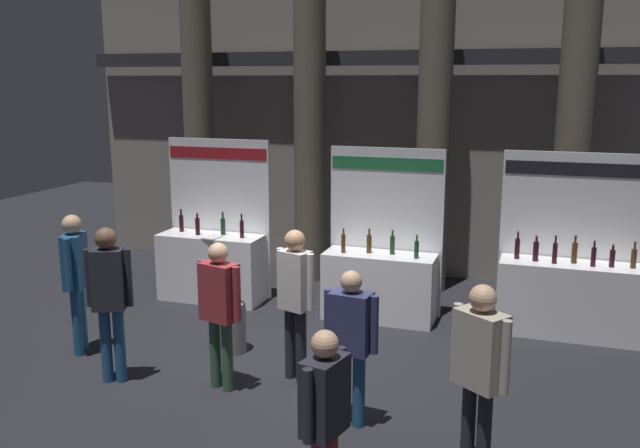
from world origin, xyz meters
TOP-DOWN VIEW (x-y plane):
  - ground_plane at (0.00, 0.00)m, footprint 24.00×24.00m
  - hall_colonnade at (0.00, 4.37)m, footprint 11.04×1.31m
  - exhibitor_booth_0 at (-2.09, 2.10)m, footprint 1.70×0.70m
  - exhibitor_booth_1 at (0.59, 2.08)m, footprint 1.66×0.66m
  - exhibitor_booth_2 at (3.16, 2.26)m, footprint 1.95×0.66m
  - trash_bin at (-0.91, 0.28)m, footprint 0.40×0.40m
  - visitor_0 at (1.04, -1.05)m, footprint 0.56×0.30m
  - visitor_1 at (0.16, -0.24)m, footprint 0.49×0.33m
  - visitor_2 at (-2.69, -0.36)m, footprint 0.35×0.54m
  - visitor_3 at (2.32, -1.57)m, footprint 0.51×0.45m
  - visitor_4 at (-0.54, -0.72)m, footprint 0.56×0.35m
  - visitor_5 at (-1.78, -0.95)m, footprint 0.49×0.36m
  - visitor_6 at (1.28, -2.60)m, footprint 0.32×0.54m

SIDE VIEW (x-z plane):
  - ground_plane at x=0.00m, z-range 0.00..0.00m
  - trash_bin at x=-0.91m, z-range 0.00..0.63m
  - exhibitor_booth_1 at x=0.59m, z-range -0.62..1.82m
  - exhibitor_booth_2 at x=3.16m, z-range -0.61..1.83m
  - exhibitor_booth_0 at x=-2.09m, z-range -0.61..1.87m
  - visitor_6 at x=1.28m, z-range 0.15..1.73m
  - visitor_0 at x=1.04m, z-range 0.16..1.75m
  - visitor_4 at x=-0.54m, z-range 0.17..1.84m
  - visitor_1 at x=0.16m, z-range 0.17..1.93m
  - visitor_3 at x=2.32m, z-range 0.18..1.91m
  - visitor_2 at x=-2.69m, z-range 0.18..1.95m
  - visitor_5 at x=-1.78m, z-range 0.18..1.98m
  - hall_colonnade at x=0.00m, z-range -0.14..6.64m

